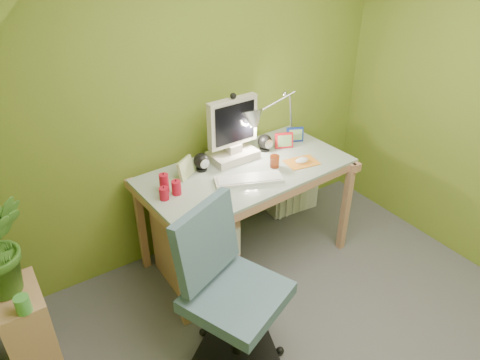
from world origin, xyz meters
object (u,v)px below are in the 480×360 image
side_ledge (30,335)px  radiator (292,187)px  task_chair (237,294)px  monitor (233,123)px  desk_lamp (284,106)px  desk (246,215)px

side_ledge → radiator: side_ledge is taller
side_ledge → task_chair: size_ratio=0.60×
monitor → side_ledge: monitor is taller
monitor → side_ledge: 1.79m
monitor → radiator: bearing=9.3°
task_chair → radiator: (1.27, 1.05, -0.29)m
radiator → desk_lamp: bearing=-146.8°
monitor → side_ledge: (-1.58, -0.36, -0.76)m
side_ledge → task_chair: bearing=-28.0°
desk → radiator: size_ratio=3.31×
monitor → radiator: 1.12m
side_ledge → radiator: bearing=12.4°
side_ledge → desk_lamp: bearing=10.2°
side_ledge → radiator: (2.29, 0.50, -0.09)m
desk_lamp → monitor: bearing=-178.8°
task_chair → monitor: bearing=35.9°
monitor → desk_lamp: (0.45, 0.00, 0.03)m
desk → monitor: 0.70m
desk → monitor: monitor is taller
desk → side_ledge: size_ratio=2.35×
monitor → desk_lamp: 0.45m
monitor → task_chair: 1.20m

